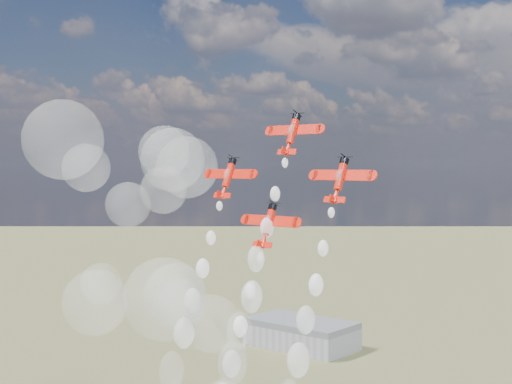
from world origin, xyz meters
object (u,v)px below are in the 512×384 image
object	(u,v)px
plane_right	(340,179)
plane_slot	(268,224)
plane_left	(228,177)
plane_lead	(292,133)
hangar	(301,334)

from	to	relation	value
plane_right	plane_slot	size ratio (longest dim) A/B	1.00
plane_left	plane_right	bearing A→B (deg)	0.00
plane_lead	plane_right	size ratio (longest dim) A/B	1.00
plane_lead	plane_slot	world-z (taller)	plane_lead
hangar	plane_right	bearing A→B (deg)	-52.08
hangar	plane_left	xyz separation A→B (m)	(104.32, -167.73, 78.31)
plane_left	plane_slot	world-z (taller)	plane_left
hangar	plane_left	world-z (taller)	plane_left
plane_right	plane_slot	world-z (taller)	plane_right
plane_slot	plane_lead	bearing A→B (deg)	90.00
hangar	plane_left	distance (m)	212.48
plane_right	plane_lead	bearing A→B (deg)	164.53
plane_right	plane_slot	bearing A→B (deg)	-164.53
hangar	plane_slot	bearing A→B (deg)	-55.57
hangar	plane_slot	world-z (taller)	plane_slot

